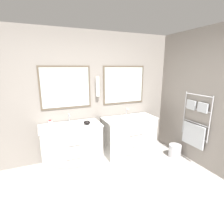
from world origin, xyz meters
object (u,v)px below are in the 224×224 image
object	(u,v)px
amenity_bowl	(87,122)
toiletry_bottle	(50,125)
vanity_left	(72,146)
vanity_right	(130,136)
waste_bin	(175,150)

from	to	relation	value
amenity_bowl	toiletry_bottle	bearing A→B (deg)	-179.42
vanity_left	vanity_right	world-z (taller)	same
vanity_left	amenity_bowl	size ratio (longest dim) A/B	8.93
vanity_right	amenity_bowl	world-z (taller)	amenity_bowl
vanity_right	waste_bin	size ratio (longest dim) A/B	4.19
vanity_right	toiletry_bottle	world-z (taller)	toiletry_bottle
vanity_left	toiletry_bottle	bearing A→B (deg)	-171.26
amenity_bowl	waste_bin	world-z (taller)	amenity_bowl
amenity_bowl	waste_bin	distance (m)	2.00
amenity_bowl	waste_bin	bearing A→B (deg)	-14.47
vanity_right	amenity_bowl	xyz separation A→B (m)	(-0.97, -0.05, 0.45)
toiletry_bottle	waste_bin	size ratio (longest dim) A/B	0.63
waste_bin	toiletry_bottle	bearing A→B (deg)	169.44
vanity_left	toiletry_bottle	distance (m)	0.61
vanity_left	toiletry_bottle	xyz separation A→B (m)	(-0.36, -0.06, 0.49)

